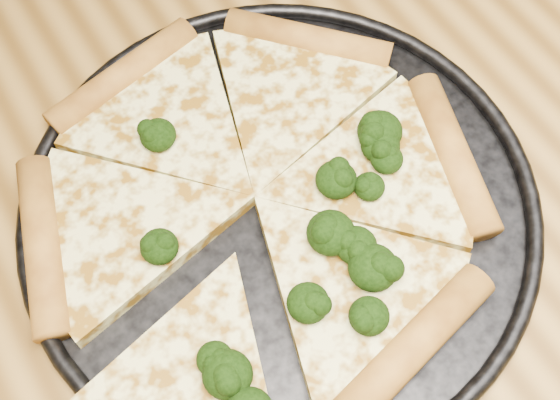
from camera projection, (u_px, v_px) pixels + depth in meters
dining_table at (342, 242)px, 0.65m from camera, size 1.20×0.90×0.75m
pizza_pan at (280, 205)px, 0.56m from camera, size 0.40×0.40×0.02m
pizza at (251, 207)px, 0.54m from camera, size 0.40×0.39×0.03m
broccoli_florets at (314, 243)px, 0.52m from camera, size 0.23×0.25×0.03m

